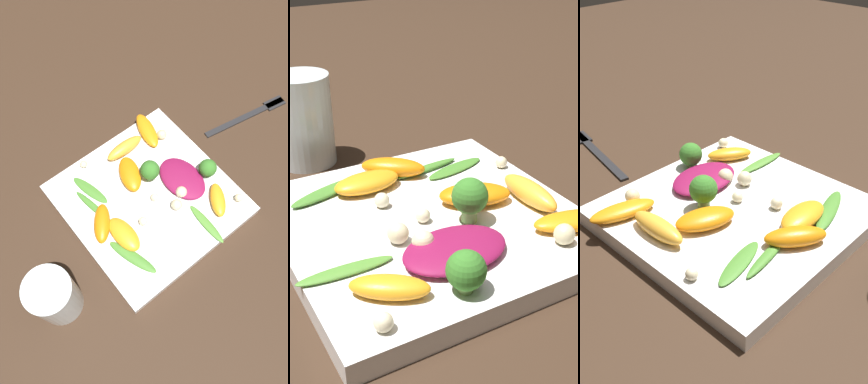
{
  "view_description": "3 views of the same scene",
  "coord_description": "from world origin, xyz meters",
  "views": [
    {
      "loc": [
        0.16,
        0.19,
        0.57
      ],
      "look_at": [
        0.0,
        -0.01,
        0.03
      ],
      "focal_mm": 35.0,
      "sensor_mm": 36.0,
      "label": 1
    },
    {
      "loc": [
        -0.35,
        0.19,
        0.27
      ],
      "look_at": [
        0.02,
        -0.02,
        0.03
      ],
      "focal_mm": 50.0,
      "sensor_mm": 36.0,
      "label": 2
    },
    {
      "loc": [
        0.28,
        -0.31,
        0.31
      ],
      "look_at": [
        -0.01,
        -0.01,
        0.04
      ],
      "focal_mm": 42.0,
      "sensor_mm": 36.0,
      "label": 3
    }
  ],
  "objects": [
    {
      "name": "orange_segment_0",
      "position": [
        -0.08,
        -0.1,
        0.03
      ],
      "size": [
        0.05,
        0.08,
        0.01
      ],
      "color": "orange",
      "rests_on": "plate"
    },
    {
      "name": "macadamia_nut_4",
      "position": [
        -0.11,
        0.09,
        0.03
      ],
      "size": [
        0.01,
        0.01,
        0.01
      ],
      "color": "beige",
      "rests_on": "plate"
    },
    {
      "name": "fork",
      "position": [
        -0.27,
        -0.02,
        0.0
      ],
      "size": [
        0.17,
        0.05,
        0.01
      ],
      "color": "#262628",
      "rests_on": "ground_plane"
    },
    {
      "name": "orange_segment_4",
      "position": [
        -0.02,
        -0.09,
        0.03
      ],
      "size": [
        0.07,
        0.02,
        0.02
      ],
      "color": "#FCAD33",
      "rests_on": "plate"
    },
    {
      "name": "orange_segment_2",
      "position": [
        0.09,
        -0.01,
        0.03
      ],
      "size": [
        0.06,
        0.07,
        0.02
      ],
      "color": "orange",
      "rests_on": "plate"
    },
    {
      "name": "arugula_sprig_3",
      "position": [
        -0.04,
        0.09,
        0.02
      ],
      "size": [
        0.02,
        0.08,
        0.0
      ],
      "color": "#518E33",
      "rests_on": "plate"
    },
    {
      "name": "macadamia_nut_6",
      "position": [
        0.03,
        0.03,
        0.03
      ],
      "size": [
        0.01,
        0.01,
        0.01
      ],
      "color": "beige",
      "rests_on": "plate"
    },
    {
      "name": "drinking_glass",
      "position": [
        0.2,
        0.05,
        0.05
      ],
      "size": [
        0.06,
        0.06,
        0.1
      ],
      "color": "silver",
      "rests_on": "ground_plane"
    },
    {
      "name": "macadamia_nut_2",
      "position": [
        -0.01,
        0.01,
        0.03
      ],
      "size": [
        0.01,
        0.01,
        0.01
      ],
      "color": "beige",
      "rests_on": "plate"
    },
    {
      "name": "plate",
      "position": [
        0.0,
        0.0,
        0.01
      ],
      "size": [
        0.26,
        0.26,
        0.02
      ],
      "color": "white",
      "rests_on": "ground_plane"
    },
    {
      "name": "macadamia_nut_1",
      "position": [
        -0.02,
        0.04,
        0.03
      ],
      "size": [
        0.02,
        0.02,
        0.02
      ],
      "color": "beige",
      "rests_on": "plate"
    },
    {
      "name": "arugula_sprig_2",
      "position": [
        0.07,
        -0.07,
        0.02
      ],
      "size": [
        0.03,
        0.07,
        0.0
      ],
      "color": "#47842D",
      "rests_on": "plate"
    },
    {
      "name": "radicchio_leaf_0",
      "position": [
        -0.06,
        0.01,
        0.03
      ],
      "size": [
        0.06,
        0.09,
        0.01
      ],
      "color": "maroon",
      "rests_on": "plate"
    },
    {
      "name": "arugula_sprig_0",
      "position": [
        0.08,
        -0.04,
        0.02
      ],
      "size": [
        0.02,
        0.08,
        0.01
      ],
      "color": "#47842D",
      "rests_on": "plate"
    },
    {
      "name": "macadamia_nut_0",
      "position": [
        -0.04,
        0.03,
        0.03
      ],
      "size": [
        0.02,
        0.02,
        0.02
      ],
      "color": "beige",
      "rests_on": "plate"
    },
    {
      "name": "macadamia_nut_5",
      "position": [
        -0.09,
        -0.08,
        0.03
      ],
      "size": [
        0.02,
        0.02,
        0.02
      ],
      "color": "beige",
      "rests_on": "plate"
    },
    {
      "name": "ground_plane",
      "position": [
        0.0,
        0.0,
        0.0
      ],
      "size": [
        2.4,
        2.4,
        0.0
      ],
      "primitive_type": "plane",
      "color": "#382619"
    },
    {
      "name": "broccoli_floret_1",
      "position": [
        -0.1,
        0.03,
        0.04
      ],
      "size": [
        0.03,
        0.03,
        0.03
      ],
      "color": "#84AD5B",
      "rests_on": "plate"
    },
    {
      "name": "orange_segment_3",
      "position": [
        0.07,
        0.03,
        0.03
      ],
      "size": [
        0.03,
        0.07,
        0.02
      ],
      "color": "orange",
      "rests_on": "plate"
    },
    {
      "name": "orange_segment_1",
      "position": [
        0.0,
        -0.05,
        0.03
      ],
      "size": [
        0.06,
        0.07,
        0.02
      ],
      "color": "orange",
      "rests_on": "plate"
    },
    {
      "name": "orange_segment_5",
      "position": [
        -0.08,
        0.08,
        0.03
      ],
      "size": [
        0.05,
        0.06,
        0.02
      ],
      "color": "orange",
      "rests_on": "plate"
    },
    {
      "name": "arugula_sprig_1",
      "position": [
        0.08,
        0.06,
        0.02
      ],
      "size": [
        0.04,
        0.08,
        0.01
      ],
      "color": "#47842D",
      "rests_on": "plate"
    },
    {
      "name": "macadamia_nut_3",
      "position": [
        0.05,
        -0.11,
        0.03
      ],
      "size": [
        0.01,
        0.01,
        0.01
      ],
      "color": "beige",
      "rests_on": "plate"
    },
    {
      "name": "broccoli_floret_0",
      "position": [
        -0.02,
        -0.03,
        0.04
      ],
      "size": [
        0.03,
        0.03,
        0.04
      ],
      "color": "#84AD5B",
      "rests_on": "plate"
    }
  ]
}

